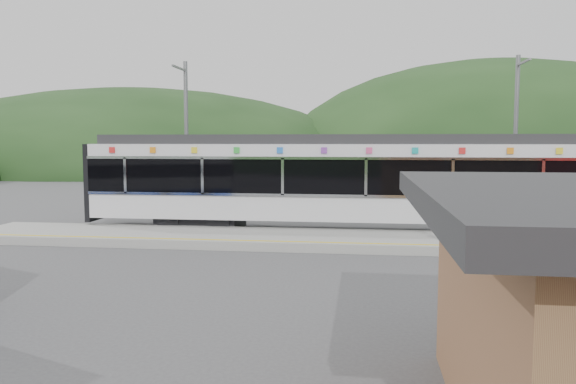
# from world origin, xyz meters

# --- Properties ---
(ground) EXTENTS (120.00, 120.00, 0.00)m
(ground) POSITION_xyz_m (0.00, 0.00, 0.00)
(ground) COLOR #4C4C4F
(ground) RESTS_ON ground
(hills) EXTENTS (146.00, 149.00, 26.00)m
(hills) POSITION_xyz_m (6.19, 5.29, 0.00)
(hills) COLOR #1E3D19
(hills) RESTS_ON ground
(platform) EXTENTS (26.00, 3.20, 0.30)m
(platform) POSITION_xyz_m (0.00, 3.30, 0.15)
(platform) COLOR #9E9E99
(platform) RESTS_ON ground
(yellow_line) EXTENTS (26.00, 0.10, 0.01)m
(yellow_line) POSITION_xyz_m (0.00, 2.00, 0.30)
(yellow_line) COLOR yellow
(yellow_line) RESTS_ON platform
(train) EXTENTS (20.44, 3.01, 3.74)m
(train) POSITION_xyz_m (0.42, 6.00, 2.06)
(train) COLOR black
(train) RESTS_ON ground
(catenary_mast_west) EXTENTS (0.18, 1.80, 7.00)m
(catenary_mast_west) POSITION_xyz_m (-7.00, 8.56, 3.65)
(catenary_mast_west) COLOR slate
(catenary_mast_west) RESTS_ON ground
(catenary_mast_east) EXTENTS (0.18, 1.80, 7.00)m
(catenary_mast_east) POSITION_xyz_m (7.00, 8.56, 3.65)
(catenary_mast_east) COLOR slate
(catenary_mast_east) RESTS_ON ground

